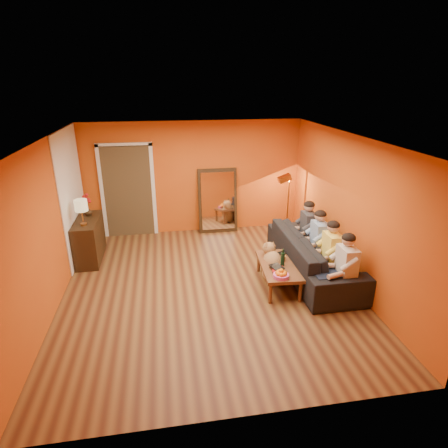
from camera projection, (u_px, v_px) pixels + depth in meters
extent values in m
cube|color=brown|center=(209.00, 288.00, 6.63)|extent=(5.00, 5.50, 0.00)
cube|color=white|center=(207.00, 139.00, 5.68)|extent=(5.00, 5.50, 0.00)
cube|color=#C15616|center=(193.00, 178.00, 8.68)|extent=(5.00, 0.00, 2.60)
cube|color=#C15616|center=(48.00, 229.00, 5.78)|extent=(0.00, 5.50, 2.60)
cube|color=#C15616|center=(350.00, 211.00, 6.54)|extent=(0.00, 5.50, 2.60)
cube|color=white|center=(72.00, 196.00, 7.39)|extent=(0.02, 1.90, 2.58)
cube|color=#3F2D19|center=(129.00, 190.00, 8.62)|extent=(1.06, 0.30, 2.10)
cube|color=white|center=(102.00, 193.00, 8.42)|extent=(0.08, 0.06, 2.20)
cube|color=white|center=(154.00, 191.00, 8.60)|extent=(0.08, 0.06, 2.20)
cube|color=white|center=(124.00, 145.00, 8.12)|extent=(1.22, 0.06, 0.08)
cube|color=#332111|center=(218.00, 201.00, 8.85)|extent=(0.92, 0.27, 1.51)
cube|color=white|center=(218.00, 201.00, 8.82)|extent=(0.78, 0.21, 1.35)
cube|color=#332111|center=(89.00, 239.00, 7.56)|extent=(0.44, 1.18, 0.85)
imported|color=black|center=(313.00, 255.00, 7.00)|extent=(2.64, 1.03, 0.77)
cylinder|color=black|center=(283.00, 257.00, 6.47)|extent=(0.07, 0.07, 0.31)
imported|color=#B27F3F|center=(283.00, 258.00, 6.67)|extent=(0.10, 0.10, 0.09)
imported|color=black|center=(282.00, 254.00, 6.90)|extent=(0.36, 0.30, 0.02)
imported|color=#332111|center=(272.00, 270.00, 6.35)|extent=(0.22, 0.26, 0.02)
imported|color=#AC1413|center=(272.00, 269.00, 6.35)|extent=(0.24, 0.28, 0.02)
imported|color=black|center=(272.00, 268.00, 6.32)|extent=(0.25, 0.29, 0.02)
imported|color=#332111|center=(88.00, 211.00, 7.60)|extent=(0.17, 0.17, 0.18)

